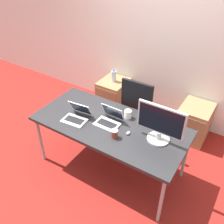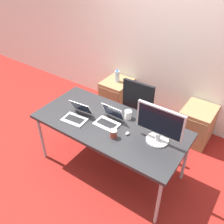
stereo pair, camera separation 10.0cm
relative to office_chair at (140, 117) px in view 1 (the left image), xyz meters
name	(u,v)px [view 1 (the left image)]	position (x,y,z in m)	size (l,w,h in m)	color
ground_plane	(110,166)	(-0.06, -0.73, -0.42)	(14.00, 14.00, 0.00)	maroon
wall_back	(165,42)	(-0.06, 0.80, 0.88)	(10.00, 0.05, 2.60)	silver
desk	(110,127)	(-0.06, -0.73, 0.30)	(1.88, 0.88, 0.76)	#28282B
office_chair	(140,117)	(0.00, 0.00, 0.00)	(0.56, 0.57, 1.10)	#232326
cabinet_left	(114,95)	(-0.79, 0.50, -0.14)	(0.45, 0.52, 0.56)	#99754C
cabinet_right	(194,122)	(0.67, 0.50, -0.14)	(0.45, 0.52, 0.56)	#99754C
water_bottle	(114,76)	(-0.79, 0.50, 0.24)	(0.08, 0.08, 0.21)	silver
laptop_left	(109,120)	(-0.08, -0.73, 0.39)	(0.30, 0.28, 0.21)	silver
laptop_right	(76,116)	(-0.46, -0.88, 0.38)	(0.31, 0.32, 0.20)	silver
monitor	(160,124)	(0.54, -0.68, 0.56)	(0.53, 0.25, 0.45)	#B7B7BC
mouse	(128,133)	(0.22, -0.78, 0.36)	(0.04, 0.06, 0.03)	silver
coffee_cup_white	(128,114)	(0.06, -0.51, 0.39)	(0.09, 0.09, 0.11)	white
coffee_cup_brown	(114,134)	(0.11, -0.91, 0.39)	(0.08, 0.08, 0.10)	maroon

